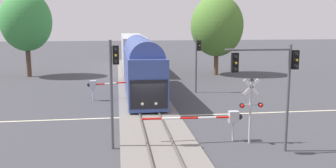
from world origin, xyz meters
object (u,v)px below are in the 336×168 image
Objects in this scene: commuter_train at (136,57)px; traffic_signal_near_right at (272,72)px; oak_far_right at (217,26)px; crossing_signal_mast at (251,103)px; traffic_signal_median at (113,77)px; pine_left_background at (26,21)px; crossing_gate_far at (100,85)px; crossing_gate_near at (223,118)px; traffic_signal_far_side at (198,56)px.

commuter_train is 26.63m from traffic_signal_near_right.
commuter_train is 3.69× the size of oak_far_right.
traffic_signal_median reaches higher than crossing_signal_mast.
crossing_signal_mast is 34.79m from pine_left_background.
traffic_signal_median reaches higher than crossing_gate_far.
oak_far_right is at bearing 80.43° from traffic_signal_near_right.
crossing_gate_near is at bearing -104.32° from oak_far_right.
pine_left_background is at bearing 161.00° from commuter_train.
crossing_gate_near is at bearing -58.91° from pine_left_background.
traffic_signal_far_side is (1.77, 15.03, 2.25)m from crossing_gate_near.
oak_far_right reaches higher than crossing_gate_near.
pine_left_background is (-9.60, 15.95, 5.54)m from crossing_gate_far.
crossing_gate_far is at bearing -108.60° from commuter_train.
pine_left_background is at bearing 122.74° from crossing_signal_mast.
crossing_signal_mast is 15.61m from traffic_signal_far_side.
commuter_train is 3.57× the size of pine_left_background.
pine_left_background reaches higher than traffic_signal_median.
traffic_signal_near_right is at bearing -89.30° from traffic_signal_far_side.
commuter_train is at bearing 71.40° from crossing_gate_far.
traffic_signal_near_right is 1.06× the size of traffic_signal_far_side.
pine_left_background is at bearing 122.05° from traffic_signal_near_right.
oak_far_right is 24.09m from pine_left_background.
commuter_train is 24.95m from crossing_signal_mast.
crossing_gate_far is 19.42m from pine_left_background.
oak_far_right is at bearing 44.81° from crossing_gate_far.
commuter_train is 12.03m from crossing_gate_far.
traffic_signal_median is (-6.23, -0.46, 2.61)m from crossing_gate_near.
traffic_signal_near_right is 17.14m from traffic_signal_far_side.
crossing_gate_far is at bearing 121.13° from crossing_gate_near.
traffic_signal_near_right is 0.56× the size of oak_far_right.
crossing_gate_near is 14.64m from crossing_gate_far.
traffic_signal_near_right reaches higher than crossing_gate_near.
traffic_signal_median is 0.56× the size of pine_left_background.
crossing_gate_near is 0.57× the size of oak_far_right.
commuter_train is at bearing 98.95° from crossing_gate_near.
crossing_signal_mast is 7.88m from traffic_signal_median.
crossing_signal_mast is (1.48, -0.53, 0.98)m from crossing_gate_near.
traffic_signal_far_side is 13.17m from oak_far_right.
traffic_signal_far_side is (9.34, 2.50, 2.22)m from crossing_gate_far.
oak_far_right is (5.38, 27.40, 4.01)m from crossing_signal_mast.
pine_left_background is at bearing 176.16° from oak_far_right.
commuter_train is 14.79m from pine_left_background.
pine_left_background reaches higher than traffic_signal_far_side.
oak_far_right reaches higher than crossing_gate_far.
traffic_signal_median is at bearing 179.49° from crossing_signal_mast.
crossing_gate_far is (-7.57, 12.53, 0.02)m from crossing_gate_near.
crossing_signal_mast is at bearing -0.51° from traffic_signal_median.
pine_left_background reaches higher than crossing_gate_near.
oak_far_right is at bearing 64.41° from traffic_signal_median.
crossing_gate_near is 0.55× the size of pine_left_background.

